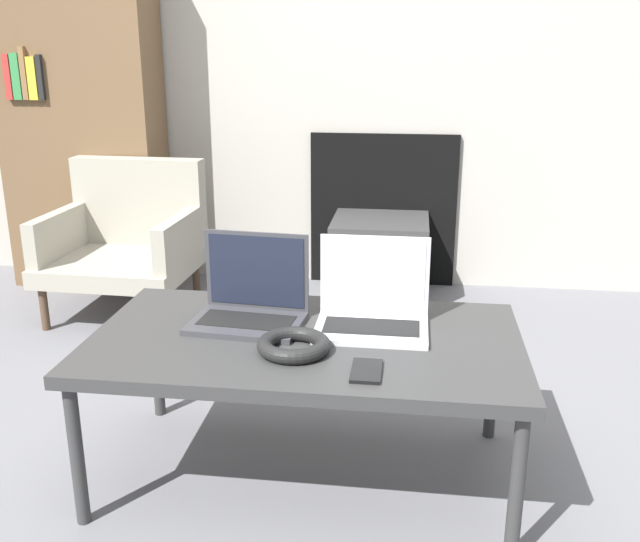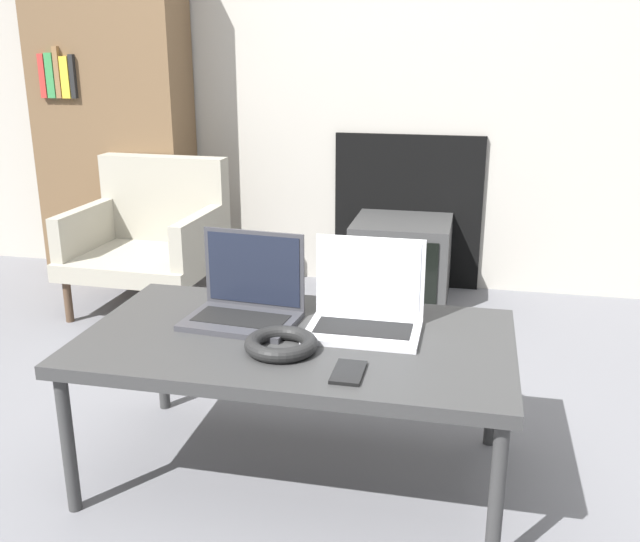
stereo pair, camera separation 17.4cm
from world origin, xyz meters
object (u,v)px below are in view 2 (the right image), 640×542
(phone, at_px, (348,372))
(tv, at_px, (401,260))
(laptop_right, at_px, (366,309))
(laptop_left, at_px, (246,300))
(armchair, at_px, (152,232))
(headphones, at_px, (281,344))

(phone, relative_size, tv, 0.28)
(phone, height_order, tv, phone)
(tv, bearing_deg, laptop_right, -87.99)
(laptop_left, distance_m, laptop_right, 0.35)
(armchair, bearing_deg, laptop_left, -52.37)
(headphones, distance_m, tv, 1.70)
(laptop_left, height_order, tv, laptop_left)
(phone, distance_m, armchair, 1.92)
(headphones, relative_size, armchair, 0.28)
(laptop_right, height_order, headphones, laptop_right)
(headphones, relative_size, phone, 1.48)
(laptop_right, height_order, phone, laptop_right)
(laptop_left, xyz_separation_m, laptop_right, (0.35, 0.00, 0.00))
(tv, height_order, armchair, armchair)
(phone, bearing_deg, laptop_left, 139.82)
(tv, bearing_deg, headphones, -94.71)
(headphones, bearing_deg, laptop_right, 46.70)
(phone, bearing_deg, armchair, 129.18)
(laptop_right, distance_m, tv, 1.50)
(laptop_right, xyz_separation_m, armchair, (-1.20, 1.19, -0.14))
(laptop_left, height_order, phone, laptop_left)
(laptop_right, bearing_deg, phone, -89.35)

